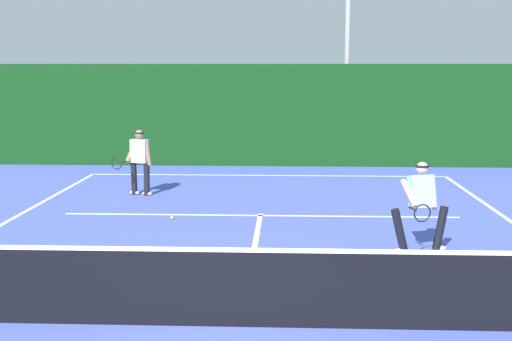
% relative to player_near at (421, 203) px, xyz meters
% --- Properties ---
extents(ground_plane, '(80.00, 80.00, 0.00)m').
position_rel_player_near_xyz_m(ground_plane, '(-2.79, -3.45, -0.84)').
color(ground_plane, '#4958C0').
extents(court_line_baseline_far, '(10.18, 0.10, 0.01)m').
position_rel_player_near_xyz_m(court_line_baseline_far, '(-2.79, 8.17, -0.84)').
color(court_line_baseline_far, white).
rests_on(court_line_baseline_far, ground_plane).
extents(court_line_service, '(8.30, 0.10, 0.01)m').
position_rel_player_near_xyz_m(court_line_service, '(-2.79, 2.78, -0.84)').
color(court_line_service, white).
rests_on(court_line_service, ground_plane).
extents(court_line_centre, '(0.10, 6.40, 0.01)m').
position_rel_player_near_xyz_m(court_line_centre, '(-2.79, -0.25, -0.84)').
color(court_line_centre, white).
rests_on(court_line_centre, ground_plane).
extents(tennis_net, '(11.16, 0.09, 1.05)m').
position_rel_player_near_xyz_m(tennis_net, '(-2.79, -3.45, -0.34)').
color(tennis_net, '#1E4723').
rests_on(tennis_net, ground_plane).
extents(player_near, '(1.04, 0.90, 1.55)m').
position_rel_player_near_xyz_m(player_near, '(0.00, 0.00, 0.00)').
color(player_near, black).
rests_on(player_near, ground_plane).
extents(player_far, '(0.91, 0.85, 1.60)m').
position_rel_player_near_xyz_m(player_far, '(-5.81, 4.99, 0.03)').
color(player_far, black).
rests_on(player_far, ground_plane).
extents(tennis_ball, '(0.07, 0.07, 0.07)m').
position_rel_player_near_xyz_m(tennis_ball, '(-4.59, 2.34, -0.81)').
color(tennis_ball, '#D1E033').
rests_on(tennis_ball, ground_plane).
extents(back_fence_windscreen, '(21.58, 0.12, 3.19)m').
position_rel_player_near_xyz_m(back_fence_windscreen, '(-2.79, 10.08, 0.75)').
color(back_fence_windscreen, '#0E3812').
rests_on(back_fence_windscreen, ground_plane).
extents(light_pole, '(0.55, 0.44, 6.88)m').
position_rel_player_near_xyz_m(light_pole, '(-0.27, 11.53, 3.42)').
color(light_pole, '#9EA39E').
rests_on(light_pole, ground_plane).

